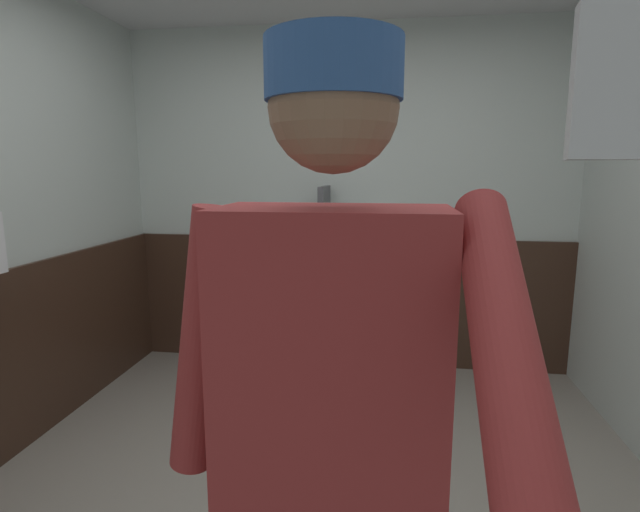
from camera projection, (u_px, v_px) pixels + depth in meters
wall_back at (348, 201)px, 3.76m from camera, size 3.94×0.12×2.56m
wainscot_band_back at (346, 301)px, 3.82m from camera, size 3.34×0.03×1.00m
urinal_left at (277, 268)px, 3.71m from camera, size 0.40×0.34×1.24m
urinal_middle at (376, 271)px, 3.60m from camera, size 0.40×0.34×1.24m
privacy_divider_panel at (324, 248)px, 3.55m from camera, size 0.04×0.40×0.90m
person at (332, 413)px, 0.97m from camera, size 0.66×0.60×1.75m
cell_phone at (618, 81)px, 0.35m from camera, size 0.06×0.03×0.11m
soap_dispenser at (477, 216)px, 3.55m from camera, size 0.10×0.07×0.18m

